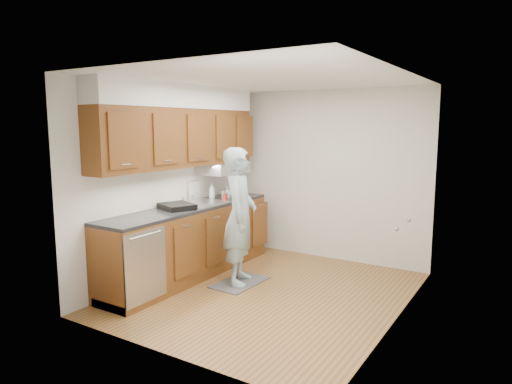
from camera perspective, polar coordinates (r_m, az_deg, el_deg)
floor at (r=5.59m, az=1.59°, el=-12.48°), size 3.50×3.50×0.00m
ceiling at (r=5.25m, az=1.70°, el=13.94°), size 3.50×3.50×0.00m
wall_left at (r=6.16m, az=-10.50°, el=1.34°), size 0.02×3.50×2.50m
wall_right at (r=4.71m, az=17.61°, el=-1.06°), size 0.02×3.50×2.50m
wall_back at (r=6.83m, az=9.06°, el=2.05°), size 3.00×0.02×2.50m
counter at (r=6.11m, az=-8.22°, el=-5.94°), size 0.64×2.80×1.30m
upper_cabinets at (r=6.04m, az=-9.19°, el=7.88°), size 0.47×2.80×1.21m
closet_door at (r=5.04m, az=18.21°, el=-3.09°), size 0.02×1.22×2.05m
floor_mat at (r=5.91m, az=-1.99°, el=-11.23°), size 0.49×0.78×0.01m
person at (r=5.66m, az=-2.04°, el=-1.89°), size 0.70×0.81×1.94m
soap_bottle_a at (r=6.54m, az=-5.53°, el=0.15°), size 0.13×0.13×0.24m
soap_bottle_b at (r=6.64m, az=-3.61°, el=-0.01°), size 0.11×0.11×0.17m
soap_bottle_c at (r=6.70m, az=-2.99°, el=0.03°), size 0.16×0.16×0.16m
soda_can at (r=6.30m, az=-3.87°, el=-0.72°), size 0.07×0.07×0.11m
steel_can at (r=6.52m, az=-4.07°, el=-0.40°), size 0.08×0.08×0.12m
dish_rack at (r=5.84m, az=-9.86°, el=-1.77°), size 0.53×0.50×0.07m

